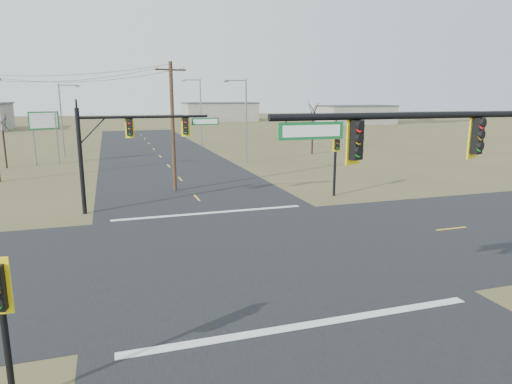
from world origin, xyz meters
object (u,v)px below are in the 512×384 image
at_px(streetlight_b, 199,109).
at_px(streetlight_c, 63,116).
at_px(mast_arm_near, 484,162).
at_px(pedestal_signal_ne, 336,150).
at_px(highway_sign, 44,127).
at_px(streetlight_a, 244,116).
at_px(bare_tree_a, 2,122).
at_px(bare_tree_c, 313,110).
at_px(utility_pole_near, 173,126).
at_px(mast_arm_far, 132,136).

distance_m(streetlight_b, streetlight_c, 18.99).
bearing_deg(mast_arm_near, streetlight_b, 66.88).
relative_size(pedestal_signal_ne, highway_sign, 0.83).
height_order(mast_arm_near, streetlight_a, streetlight_a).
distance_m(pedestal_signal_ne, streetlight_c, 36.13).
bearing_deg(bare_tree_a, bare_tree_c, 1.88).
relative_size(utility_pole_near, streetlight_a, 1.08).
xyz_separation_m(streetlight_a, bare_tree_a, (-24.11, 4.00, -0.37)).
relative_size(utility_pole_near, bare_tree_a, 1.64).
distance_m(highway_sign, bare_tree_a, 4.00).
bearing_deg(streetlight_b, mast_arm_near, -73.13).
bearing_deg(pedestal_signal_ne, mast_arm_far, -178.33).
bearing_deg(bare_tree_c, highway_sign, 179.57).
distance_m(pedestal_signal_ne, bare_tree_a, 33.92).
xyz_separation_m(mast_arm_near, mast_arm_far, (-9.23, 18.87, -0.58)).
distance_m(mast_arm_near, pedestal_signal_ne, 19.37).
distance_m(highway_sign, streetlight_c, 6.34).
relative_size(pedestal_signal_ne, bare_tree_a, 0.79).
bearing_deg(mast_arm_near, utility_pole_near, 82.92).
height_order(mast_arm_far, highway_sign, mast_arm_far).
xyz_separation_m(streetlight_a, streetlight_b, (-1.36, 18.40, 0.34)).
bearing_deg(highway_sign, mast_arm_near, -81.14).
height_order(mast_arm_far, bare_tree_a, mast_arm_far).
distance_m(mast_arm_far, streetlight_b, 38.01).
bearing_deg(bare_tree_c, mast_arm_far, -135.00).
bearing_deg(mast_arm_far, pedestal_signal_ne, 17.56).
xyz_separation_m(mast_arm_far, streetlight_a, (12.60, 17.90, 0.31)).
bearing_deg(pedestal_signal_ne, utility_pole_near, 156.06).
bearing_deg(streetlight_b, bare_tree_c, -29.41).
height_order(mast_arm_near, bare_tree_c, mast_arm_near).
xyz_separation_m(pedestal_signal_ne, streetlight_b, (-2.93, 36.54, 2.02)).
bearing_deg(streetlight_c, bare_tree_a, -140.87).
bearing_deg(mast_arm_near, streetlight_c, 86.95).
distance_m(highway_sign, streetlight_b, 23.12).
height_order(utility_pole_near, bare_tree_a, utility_pole_near).
xyz_separation_m(mast_arm_far, streetlight_c, (-6.44, 29.40, 0.10)).
xyz_separation_m(mast_arm_far, bare_tree_a, (-11.51, 21.90, -0.06)).
bearing_deg(pedestal_signal_ne, highway_sign, 135.70).
bearing_deg(highway_sign, utility_pole_near, -71.67).
relative_size(mast_arm_near, utility_pole_near, 1.09).
bearing_deg(streetlight_a, streetlight_b, 75.58).
distance_m(mast_arm_near, streetlight_b, 55.21).
xyz_separation_m(mast_arm_far, bare_tree_c, (23.03, 23.03, 0.69)).
bearing_deg(bare_tree_a, streetlight_c, 55.99).
xyz_separation_m(streetlight_b, bare_tree_a, (-22.74, -14.40, -0.70)).
height_order(streetlight_b, streetlight_c, streetlight_b).
relative_size(pedestal_signal_ne, streetlight_c, 0.54).
bearing_deg(highway_sign, streetlight_b, 21.22).
bearing_deg(streetlight_a, bare_tree_c, 7.54).
height_order(highway_sign, bare_tree_a, bare_tree_a).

